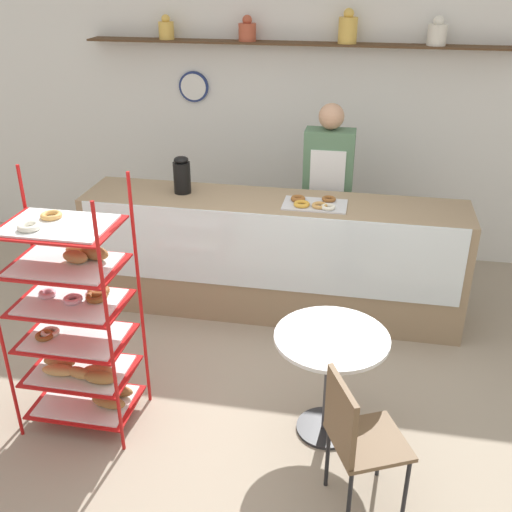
% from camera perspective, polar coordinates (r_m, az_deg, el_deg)
% --- Properties ---
extents(ground_plane, '(14.00, 14.00, 0.00)m').
position_cam_1_polar(ground_plane, '(4.39, -0.98, -12.37)').
color(ground_plane, gray).
extents(back_wall, '(10.00, 0.30, 2.70)m').
position_cam_1_polar(back_wall, '(6.01, 3.80, 13.01)').
color(back_wall, white).
rests_on(back_wall, ground_plane).
extents(display_counter, '(3.14, 0.62, 1.01)m').
position_cam_1_polar(display_counter, '(5.04, 1.54, -0.03)').
color(display_counter, '#937A5B').
rests_on(display_counter, ground_plane).
extents(pastry_rack, '(0.72, 0.50, 1.66)m').
position_cam_1_polar(pastry_rack, '(3.87, -16.70, -6.19)').
color(pastry_rack, '#B71414').
rests_on(pastry_rack, ground_plane).
extents(person_worker, '(0.42, 0.23, 1.70)m').
position_cam_1_polar(person_worker, '(5.30, 6.80, 6.13)').
color(person_worker, '#282833').
rests_on(person_worker, ground_plane).
extents(cafe_table, '(0.70, 0.70, 0.72)m').
position_cam_1_polar(cafe_table, '(3.75, 7.09, -9.84)').
color(cafe_table, '#262628').
rests_on(cafe_table, ground_plane).
extents(cafe_chair, '(0.51, 0.51, 0.86)m').
position_cam_1_polar(cafe_chair, '(3.31, 9.42, -16.29)').
color(cafe_chair, black).
rests_on(cafe_chair, ground_plane).
extents(coffee_carafe, '(0.14, 0.14, 0.31)m').
position_cam_1_polar(coffee_carafe, '(5.00, -7.07, 7.64)').
color(coffee_carafe, black).
rests_on(coffee_carafe, display_counter).
extents(donut_tray_counter, '(0.50, 0.30, 0.05)m').
position_cam_1_polar(donut_tray_counter, '(4.74, 5.55, 4.99)').
color(donut_tray_counter, silver).
rests_on(donut_tray_counter, display_counter).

